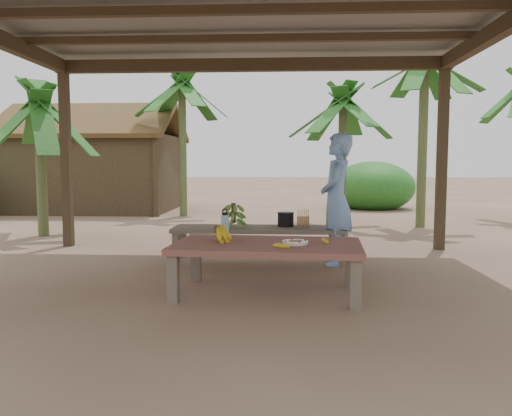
# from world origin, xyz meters

# --- Properties ---
(ground) EXTENTS (80.00, 80.00, 0.00)m
(ground) POSITION_xyz_m (0.00, 0.00, 0.00)
(ground) COLOR brown
(ground) RESTS_ON ground
(pavilion) EXTENTS (6.60, 5.60, 2.95)m
(pavilion) POSITION_xyz_m (-0.01, -0.01, 2.78)
(pavilion) COLOR black
(pavilion) RESTS_ON ground
(work_table) EXTENTS (1.87, 1.14, 0.50)m
(work_table) POSITION_xyz_m (0.34, -0.35, 0.43)
(work_table) COLOR brown
(work_table) RESTS_ON ground
(bench) EXTENTS (2.20, 0.60, 0.45)m
(bench) POSITION_xyz_m (0.18, 1.22, 0.39)
(bench) COLOR brown
(bench) RESTS_ON ground
(ripe_banana_bunch) EXTENTS (0.33, 0.30, 0.18)m
(ripe_banana_bunch) POSITION_xyz_m (-0.17, -0.30, 0.59)
(ripe_banana_bunch) COLOR yellow
(ripe_banana_bunch) RESTS_ON work_table
(plate) EXTENTS (0.25, 0.25, 0.04)m
(plate) POSITION_xyz_m (0.60, -0.41, 0.52)
(plate) COLOR white
(plate) RESTS_ON work_table
(loose_banana_front) EXTENTS (0.18, 0.07, 0.04)m
(loose_banana_front) POSITION_xyz_m (0.47, -0.63, 0.52)
(loose_banana_front) COLOR yellow
(loose_banana_front) RESTS_ON work_table
(loose_banana_side) EXTENTS (0.08, 0.16, 0.04)m
(loose_banana_side) POSITION_xyz_m (0.89, -0.31, 0.52)
(loose_banana_side) COLOR yellow
(loose_banana_side) RESTS_ON work_table
(water_flask) EXTENTS (0.08, 0.08, 0.31)m
(water_flask) POSITION_xyz_m (-0.12, -0.03, 0.63)
(water_flask) COLOR #3C85BC
(water_flask) RESTS_ON work_table
(green_banana_stalk) EXTENTS (0.29, 0.29, 0.33)m
(green_banana_stalk) POSITION_xyz_m (-0.15, 1.22, 0.61)
(green_banana_stalk) COLOR #598C2D
(green_banana_stalk) RESTS_ON bench
(cooking_pot) EXTENTS (0.21, 0.21, 0.18)m
(cooking_pot) POSITION_xyz_m (0.52, 1.32, 0.54)
(cooking_pot) COLOR black
(cooking_pot) RESTS_ON bench
(skewer_rack) EXTENTS (0.18, 0.08, 0.24)m
(skewer_rack) POSITION_xyz_m (0.74, 1.17, 0.57)
(skewer_rack) COLOR #A57F47
(skewer_rack) RESTS_ON bench
(woman) EXTENTS (0.50, 0.66, 1.64)m
(woman) POSITION_xyz_m (1.15, 1.11, 0.82)
(woman) COLOR #6E99D1
(woman) RESTS_ON ground
(hut) EXTENTS (4.40, 3.43, 2.85)m
(hut) POSITION_xyz_m (-4.50, 8.00, 1.10)
(hut) COLOR black
(hut) RESTS_ON ground
(banana_plant_ne) EXTENTS (1.80, 1.80, 3.53)m
(banana_plant_ne) POSITION_xyz_m (3.22, 4.85, 3.03)
(banana_plant_ne) COLOR #596638
(banana_plant_ne) RESTS_ON ground
(banana_plant_n) EXTENTS (1.80, 1.80, 2.82)m
(banana_plant_n) POSITION_xyz_m (1.74, 5.55, 2.34)
(banana_plant_n) COLOR #596638
(banana_plant_n) RESTS_ON ground
(banana_plant_nw) EXTENTS (1.80, 1.80, 3.39)m
(banana_plant_nw) POSITION_xyz_m (-1.90, 6.70, 2.89)
(banana_plant_nw) COLOR #596638
(banana_plant_nw) RESTS_ON ground
(banana_plant_w) EXTENTS (1.80, 1.80, 2.51)m
(banana_plant_w) POSITION_xyz_m (-3.70, 3.31, 2.03)
(banana_plant_w) COLOR #596638
(banana_plant_w) RESTS_ON ground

